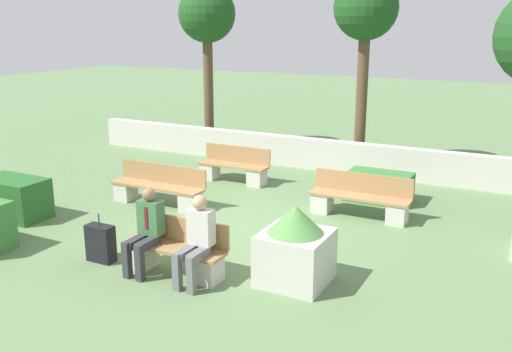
% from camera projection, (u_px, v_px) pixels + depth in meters
% --- Properties ---
extents(ground_plane, '(60.00, 60.00, 0.00)m').
position_uv_depth(ground_plane, '(244.00, 228.00, 10.72)').
color(ground_plane, '#607F51').
extents(perimeter_wall, '(14.73, 0.30, 0.80)m').
position_uv_depth(perimeter_wall, '(332.00, 156.00, 14.72)').
color(perimeter_wall, beige).
rests_on(perimeter_wall, ground_plane).
extents(bench_front, '(1.68, 0.49, 0.84)m').
position_uv_depth(bench_front, '(175.00, 254.00, 8.75)').
color(bench_front, '#A37A4C').
rests_on(bench_front, ground_plane).
extents(bench_left_side, '(2.00, 0.48, 0.84)m').
position_uv_depth(bench_left_side, '(359.00, 201.00, 11.27)').
color(bench_left_side, '#A37A4C').
rests_on(bench_left_side, ground_plane).
extents(bench_right_side, '(2.14, 0.48, 0.84)m').
position_uv_depth(bench_right_side, '(158.00, 190.00, 12.01)').
color(bench_right_side, '#A37A4C').
rests_on(bench_right_side, ground_plane).
extents(bench_back, '(1.76, 0.49, 0.84)m').
position_uv_depth(bench_back, '(234.00, 169.00, 13.74)').
color(bench_back, '#A37A4C').
rests_on(bench_back, ground_plane).
extents(person_seated_man, '(0.38, 0.63, 1.32)m').
position_uv_depth(person_seated_man, '(146.00, 227.00, 8.72)').
color(person_seated_man, '#333338').
rests_on(person_seated_man, ground_plane).
extents(person_seated_woman, '(0.38, 0.63, 1.34)m').
position_uv_depth(person_seated_woman, '(197.00, 236.00, 8.31)').
color(person_seated_woman, slate).
rests_on(person_seated_woman, ground_plane).
extents(hedge_block_near_left, '(1.36, 0.86, 0.60)m').
position_uv_depth(hedge_block_near_left, '(379.00, 187.00, 12.34)').
color(hedge_block_near_left, '#3D7A38').
rests_on(hedge_block_near_left, ground_plane).
extents(hedge_block_mid_left, '(1.36, 0.77, 0.79)m').
position_uv_depth(hedge_block_mid_left, '(14.00, 198.00, 11.25)').
color(hedge_block_mid_left, '#286028').
rests_on(hedge_block_mid_left, ground_plane).
extents(planter_corner_right, '(0.97, 0.97, 1.19)m').
position_uv_depth(planter_corner_right, '(295.00, 247.00, 8.38)').
color(planter_corner_right, beige).
rests_on(planter_corner_right, ground_plane).
extents(suitcase, '(0.46, 0.23, 0.81)m').
position_uv_depth(suitcase, '(101.00, 243.00, 9.19)').
color(suitcase, black).
rests_on(suitcase, ground_plane).
extents(tree_leftmost, '(1.66, 1.66, 4.80)m').
position_uv_depth(tree_leftmost, '(207.00, 18.00, 16.49)').
color(tree_leftmost, brown).
rests_on(tree_leftmost, ground_plane).
extents(tree_center_left, '(1.64, 1.64, 4.92)m').
position_uv_depth(tree_center_left, '(366.00, 13.00, 14.38)').
color(tree_center_left, brown).
rests_on(tree_center_left, ground_plane).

